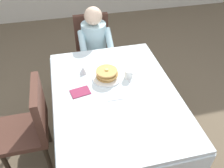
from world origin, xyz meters
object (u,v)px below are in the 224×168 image
Objects in this scene: dining_table_main at (115,100)px; cup_coffee at (129,74)px; knife_right_of_plate at (126,76)px; fork_left_of_plate at (88,82)px; spoon_near_edge at (116,99)px; syrup_pitcher at (83,70)px; plate_breakfast at (107,78)px; chair_left_side at (32,123)px; diner_person at (95,43)px; breakfast_stack at (107,73)px; chair_diner at (93,46)px.

cup_coffee is (0.18, 0.18, 0.13)m from dining_table_main.
knife_right_of_plate is at bearing 134.65° from cup_coffee.
spoon_near_edge is at bearing -150.38° from fork_left_of_plate.
syrup_pitcher is at bearing 118.56° from spoon_near_edge.
plate_breakfast reaches higher than knife_right_of_plate.
chair_left_side reaches higher than spoon_near_edge.
syrup_pitcher is (-0.23, -0.67, 0.11)m from diner_person.
syrup_pitcher is at bearing 158.19° from cup_coffee.
cup_coffee is 0.57× the size of knife_right_of_plate.
knife_right_of_plate is (0.17, -0.82, 0.07)m from diner_person.
cup_coffee reaches higher than spoon_near_edge.
fork_left_of_plate is (-0.40, 0.02, -0.04)m from cup_coffee.
spoon_near_edge is at bearing 90.10° from diner_person.
fork_left_of_plate and spoon_near_edge have the same top height.
breakfast_stack is 0.21m from cup_coffee.
dining_table_main is 10.16× the size of spoon_near_edge.
breakfast_stack is at bearing 94.42° from spoon_near_edge.
fork_left_of_plate is at bearing 126.95° from spoon_near_edge.
chair_left_side is (-0.76, -1.17, 0.00)m from chair_diner.
knife_right_of_plate is at bearing -6.01° from plate_breakfast.
plate_breakfast is at bearing 169.99° from cup_coffee.
dining_table_main is at bearing 90.71° from chair_diner.
dining_table_main is at bearing 83.25° from spoon_near_edge.
chair_diner is 0.98m from plate_breakfast.
syrup_pitcher is 0.16m from fork_left_of_plate.
diner_person reaches higher than dining_table_main.
syrup_pitcher reaches higher than dining_table_main.
breakfast_stack is (-0.02, -0.79, 0.13)m from diner_person.
cup_coffee is 1.41× the size of syrup_pitcher.
spoon_near_edge is at bearing 90.09° from chair_diner.
breakfast_stack is 1.16× the size of fork_left_of_plate.
dining_table_main is 7.28× the size of breakfast_stack.
dining_table_main is at bearing -138.10° from fork_left_of_plate.
chair_diner reaches higher than spoon_near_edge.
dining_table_main is 1.18m from chair_diner.
knife_right_of_plate reaches higher than dining_table_main.
syrup_pitcher is at bearing -56.75° from chair_left_side.
knife_right_of_plate is at bearing -20.57° from syrup_pitcher.
dining_table_main is 0.27m from breakfast_stack.
chair_diner is 3.32× the size of plate_breakfast.
spoon_near_edge is (0.00, -1.26, 0.21)m from chair_diner.
spoon_near_edge reaches higher than dining_table_main.
chair_left_side is 3.32× the size of plate_breakfast.
spoon_near_edge is (0.00, -1.10, 0.07)m from diner_person.
dining_table_main is 1.64× the size of chair_diner.
dining_table_main is 0.27m from knife_right_of_plate.
breakfast_stack is at bearing -89.82° from fork_left_of_plate.
spoon_near_edge is at bearing -97.90° from dining_table_main.
cup_coffee is at bearing -10.01° from plate_breakfast.
plate_breakfast is 1.56× the size of fork_left_of_plate.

